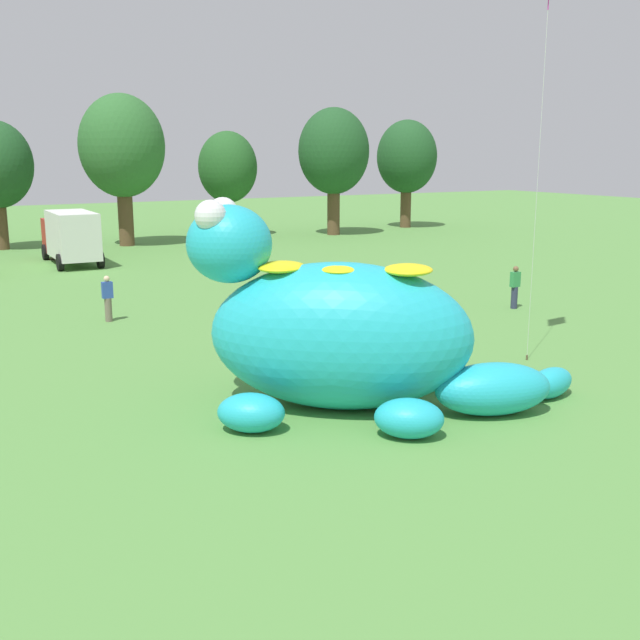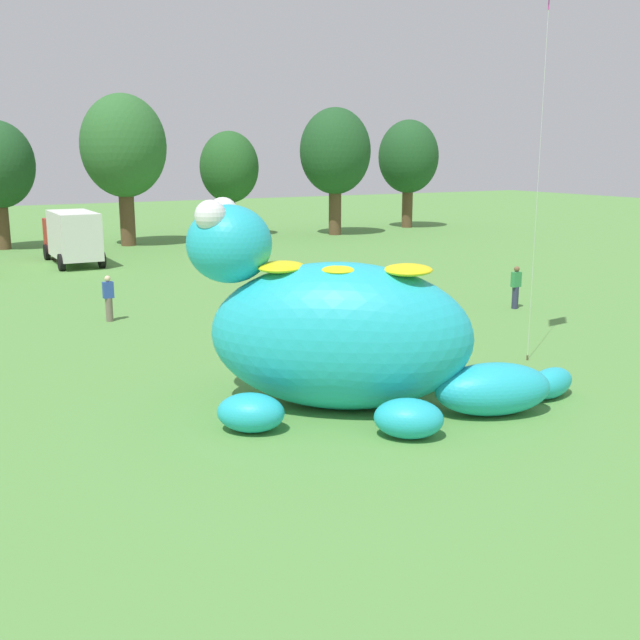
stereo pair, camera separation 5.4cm
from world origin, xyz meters
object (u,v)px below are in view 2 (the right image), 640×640
giant_inflatable_creature (341,333)px  box_truck (72,235)px  spectator_by_cars (109,299)px  spectator_near_inflatable (516,288)px

giant_inflatable_creature → box_truck: giant_inflatable_creature is taller
box_truck → spectator_by_cars: size_ratio=3.76×
giant_inflatable_creature → box_truck: bearing=91.1°
giant_inflatable_creature → box_truck: (-0.55, 28.36, -0.25)m
box_truck → spectator_near_inflatable: (12.79, -21.42, -0.75)m
giant_inflatable_creature → spectator_by_cars: 12.78m
giant_inflatable_creature → spectator_by_cars: size_ratio=5.54×
spectator_near_inflatable → box_truck: bearing=120.8°
spectator_near_inflatable → giant_inflatable_creature: bearing=-150.4°
giant_inflatable_creature → spectator_near_inflatable: size_ratio=5.54×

